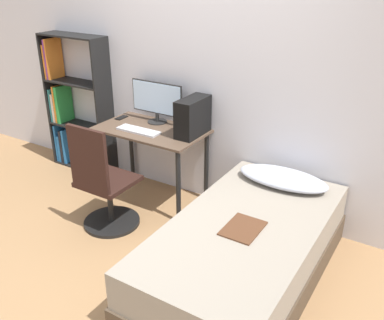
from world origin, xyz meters
TOP-DOWN VIEW (x-y plane):
  - ground_plane at (0.00, 0.00)m, footprint 14.00×14.00m
  - wall_back at (0.00, 1.41)m, footprint 8.00×0.05m
  - desk at (-0.40, 1.08)m, footprint 1.05×0.60m
  - bookshelf at (-1.66, 1.25)m, footprint 0.79×0.27m
  - office_chair at (-0.43, 0.42)m, footprint 0.51×0.51m
  - bed at (0.93, 0.42)m, footprint 1.00×1.92m
  - pillow at (0.93, 1.12)m, footprint 0.76×0.36m
  - magazine at (0.95, 0.34)m, footprint 0.24×0.32m
  - monitor at (-0.46, 1.27)m, footprint 0.58×0.20m
  - keyboard at (-0.45, 0.96)m, footprint 0.44×0.14m
  - pc_tower at (0.02, 1.17)m, footprint 0.17×0.39m
  - phone at (-0.84, 1.17)m, footprint 0.07×0.14m

SIDE VIEW (x-z plane):
  - ground_plane at x=0.00m, z-range 0.00..0.00m
  - bed at x=0.93m, z-range 0.00..0.50m
  - office_chair at x=-0.43m, z-range -0.12..0.89m
  - magazine at x=0.95m, z-range 0.51..0.52m
  - pillow at x=0.93m, z-range 0.51..0.62m
  - desk at x=-0.40m, z-range 0.25..1.00m
  - bookshelf at x=-1.66m, z-range -0.07..1.45m
  - phone at x=-0.84m, z-range 0.75..0.76m
  - keyboard at x=-0.45m, z-range 0.75..0.77m
  - pc_tower at x=0.02m, z-range 0.75..1.09m
  - monitor at x=-0.46m, z-range 0.77..1.18m
  - wall_back at x=0.00m, z-range 0.00..2.50m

